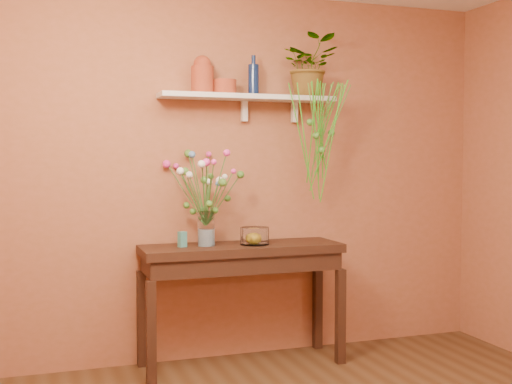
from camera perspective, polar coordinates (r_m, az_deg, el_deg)
name	(u,v)px	position (r m, az deg, el deg)	size (l,w,h in m)	color
room	(367,187)	(2.97, 9.74, 0.45)	(4.04, 4.04, 2.70)	#4E331E
sideboard	(242,262)	(4.63, -1.28, -6.20)	(1.43, 0.46, 0.87)	#361B13
wall_shelf	(249,98)	(4.74, -0.59, 8.27)	(1.30, 0.24, 0.19)	white
terracotta_jug	(202,75)	(4.65, -4.75, 10.21)	(0.19, 0.19, 0.27)	#9B3823
terracotta_pot	(225,87)	(4.68, -2.78, 9.23)	(0.17, 0.17, 0.10)	#9B3823
blue_bottle	(253,79)	(4.76, -0.22, 9.93)	(0.09, 0.09, 0.29)	#0F1F48
spider_plant	(310,66)	(4.90, 4.76, 10.98)	(0.40, 0.35, 0.45)	#48832B
plant_fronds	(320,131)	(4.72, 5.69, 5.34)	(0.49, 0.38, 0.86)	#48832B
glass_vase	(206,231)	(4.54, -4.41, -3.43)	(0.12, 0.12, 0.25)	white
bouquet	(204,179)	(4.51, -4.60, 1.11)	(0.54, 0.52, 0.53)	#386B28
glass_bowl	(255,237)	(4.60, -0.12, -3.95)	(0.20, 0.20, 0.12)	white
lemon	(254,238)	(4.60, -0.19, -4.08)	(0.08, 0.08, 0.08)	yellow
carton	(182,239)	(4.50, -6.51, -4.16)	(0.05, 0.04, 0.11)	teal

